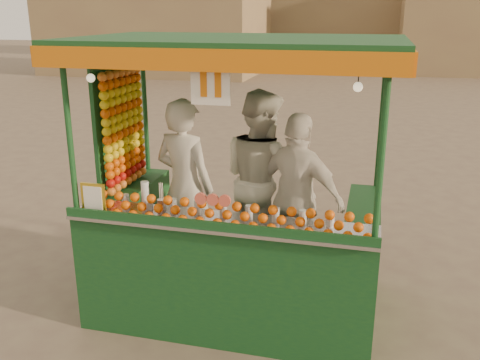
% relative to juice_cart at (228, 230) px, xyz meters
% --- Properties ---
extents(ground, '(90.00, 90.00, 0.00)m').
position_rel_juice_cart_xyz_m(ground, '(-0.24, 0.34, -0.87)').
color(ground, brown).
rests_on(ground, ground).
extents(building_left, '(10.00, 6.00, 6.00)m').
position_rel_juice_cart_xyz_m(building_left, '(-9.24, 20.34, 2.13)').
color(building_left, '#8B774F').
rests_on(building_left, ground).
extents(building_center, '(14.00, 7.00, 7.00)m').
position_rel_juice_cart_xyz_m(building_center, '(-2.24, 30.34, 2.63)').
color(building_center, '#8B774F').
rests_on(building_center, ground).
extents(juice_cart, '(2.94, 1.90, 2.67)m').
position_rel_juice_cart_xyz_m(juice_cart, '(0.00, 0.00, 0.00)').
color(juice_cart, '#103B1E').
rests_on(juice_cart, ground).
extents(vendor_left, '(0.75, 0.59, 1.79)m').
position_rel_juice_cart_xyz_m(vendor_left, '(-0.50, 0.20, 0.34)').
color(vendor_left, beige).
rests_on(vendor_left, ground).
extents(vendor_middle, '(1.14, 1.12, 1.85)m').
position_rel_juice_cart_xyz_m(vendor_middle, '(0.21, 0.54, 0.37)').
color(vendor_middle, beige).
rests_on(vendor_middle, ground).
extents(vendor_right, '(1.07, 0.74, 1.68)m').
position_rel_juice_cart_xyz_m(vendor_right, '(0.63, 0.29, 0.28)').
color(vendor_right, silver).
rests_on(vendor_right, ground).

